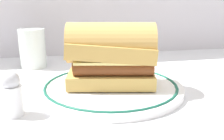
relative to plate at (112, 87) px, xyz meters
name	(u,v)px	position (x,y,z in m)	size (l,w,h in m)	color
ground_plane	(112,93)	(0.00, -0.02, -0.01)	(1.50, 1.50, 0.00)	silver
plate	(112,87)	(0.00, 0.00, 0.00)	(0.30, 0.30, 0.01)	white
sausage_sandwich	(112,54)	(0.00, 0.00, 0.07)	(0.19, 0.13, 0.13)	tan
drinking_glass	(33,51)	(-0.17, 0.23, 0.04)	(0.07, 0.07, 0.10)	silver
salt_shaker	(12,94)	(-0.19, -0.08, 0.03)	(0.03, 0.03, 0.08)	white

